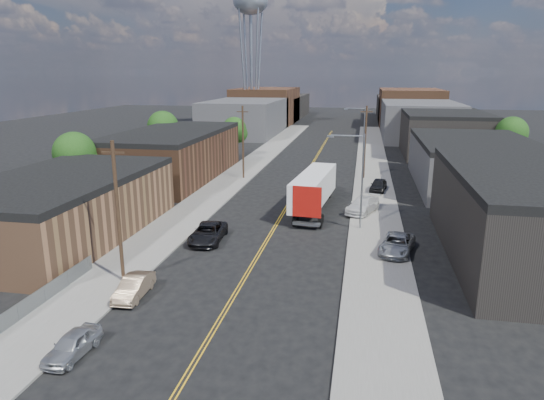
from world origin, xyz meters
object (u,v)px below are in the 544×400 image
at_px(semi_truck, 315,187).
at_px(car_right_lot_c, 378,185).
at_px(car_left_b, 134,287).
at_px(car_right_lot_a, 397,244).
at_px(water_tower, 251,7).
at_px(car_left_c, 208,233).
at_px(car_left_a, 72,345).
at_px(car_right_lot_b, 363,205).

xyz_separation_m(semi_truck, car_right_lot_c, (6.96, 8.60, -1.47)).
relative_size(car_left_b, car_right_lot_a, 0.80).
relative_size(water_tower, car_left_c, 6.65).
relative_size(car_left_a, car_left_c, 0.68).
xyz_separation_m(semi_truck, car_left_c, (-8.06, -12.64, -1.60)).
bearing_deg(car_right_lot_a, car_left_c, -167.88).
xyz_separation_m(semi_truck, car_left_a, (-9.46, -30.91, -1.73)).
xyz_separation_m(water_tower, car_left_b, (15.60, -102.00, -29.96)).
bearing_deg(car_right_lot_c, car_left_b, -107.46).
distance_m(car_left_a, car_right_lot_b, 32.93).
height_order(water_tower, car_left_b, water_tower).
distance_m(semi_truck, car_left_b, 25.79).
xyz_separation_m(car_left_b, car_right_lot_b, (14.60, 22.53, 0.24)).
height_order(car_left_a, car_left_c, car_left_c).
height_order(water_tower, semi_truck, water_tower).
distance_m(semi_truck, car_left_c, 15.07).
xyz_separation_m(car_right_lot_a, car_right_lot_b, (-2.80, 11.39, 0.05)).
bearing_deg(car_right_lot_c, car_right_lot_b, -91.01).
distance_m(car_left_b, car_left_c, 11.38).
height_order(water_tower, car_left_a, water_tower).
distance_m(car_left_c, car_right_lot_a, 16.00).
height_order(car_left_c, car_right_lot_c, car_right_lot_c).
bearing_deg(car_right_lot_b, car_left_a, -94.49).
xyz_separation_m(water_tower, car_left_a, (15.60, -108.99, -30.01)).
distance_m(car_left_c, car_right_lot_b, 17.34).
distance_m(water_tower, car_left_c, 97.00).
bearing_deg(car_left_a, water_tower, 101.99).
bearing_deg(water_tower, car_left_a, -81.85).
distance_m(water_tower, car_left_b, 107.45).
xyz_separation_m(car_left_c, car_right_lot_b, (13.20, 11.24, 0.15)).
relative_size(semi_truck, car_right_lot_a, 3.10).
relative_size(car_right_lot_a, car_right_lot_b, 0.97).
xyz_separation_m(car_left_b, car_right_lot_a, (17.40, 11.14, 0.19)).
relative_size(semi_truck, car_left_c, 2.90).
height_order(car_left_a, car_right_lot_a, car_right_lot_a).
bearing_deg(car_left_c, semi_truck, 54.03).
bearing_deg(semi_truck, car_right_lot_c, 56.36).
bearing_deg(car_right_lot_c, car_left_a, -103.24).
relative_size(car_left_a, car_right_lot_c, 0.86).
bearing_deg(car_left_c, water_tower, 97.18).
bearing_deg(water_tower, car_left_b, -81.30).
bearing_deg(car_right_lot_a, semi_truck, 134.49).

